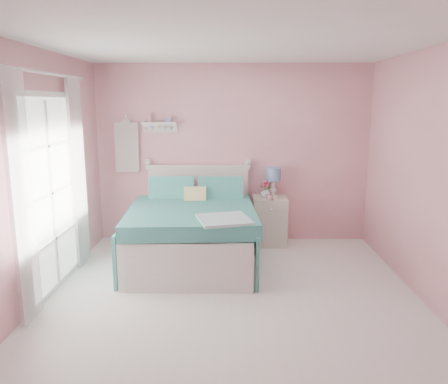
{
  "coord_description": "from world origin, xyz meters",
  "views": [
    {
      "loc": [
        -0.01,
        -4.18,
        2.04
      ],
      "look_at": [
        -0.11,
        1.2,
        0.94
      ],
      "focal_mm": 35.0,
      "sensor_mm": 36.0,
      "label": 1
    }
  ],
  "objects_px": {
    "bed": "(193,232)",
    "vase": "(265,192)",
    "nightstand": "(269,221)",
    "teacup": "(270,197)",
    "table_lamp": "(273,176)"
  },
  "relations": [
    {
      "from": "table_lamp",
      "to": "bed",
      "type": "bearing_deg",
      "value": -143.5
    },
    {
      "from": "vase",
      "to": "bed",
      "type": "bearing_deg",
      "value": -142.68
    },
    {
      "from": "bed",
      "to": "teacup",
      "type": "height_order",
      "value": "bed"
    },
    {
      "from": "table_lamp",
      "to": "vase",
      "type": "bearing_deg",
      "value": -151.31
    },
    {
      "from": "teacup",
      "to": "nightstand",
      "type": "bearing_deg",
      "value": 85.3
    },
    {
      "from": "bed",
      "to": "teacup",
      "type": "relative_size",
      "value": 21.72
    },
    {
      "from": "nightstand",
      "to": "vase",
      "type": "relative_size",
      "value": 4.77
    },
    {
      "from": "bed",
      "to": "vase",
      "type": "xyz_separation_m",
      "value": [
        0.98,
        0.75,
        0.38
      ]
    },
    {
      "from": "bed",
      "to": "table_lamp",
      "type": "height_order",
      "value": "bed"
    },
    {
      "from": "nightstand",
      "to": "teacup",
      "type": "distance_m",
      "value": 0.42
    },
    {
      "from": "bed",
      "to": "nightstand",
      "type": "relative_size",
      "value": 2.88
    },
    {
      "from": "vase",
      "to": "teacup",
      "type": "height_order",
      "value": "vase"
    },
    {
      "from": "nightstand",
      "to": "vase",
      "type": "height_order",
      "value": "vase"
    },
    {
      "from": "bed",
      "to": "vase",
      "type": "height_order",
      "value": "bed"
    },
    {
      "from": "vase",
      "to": "teacup",
      "type": "distance_m",
      "value": 0.19
    }
  ]
}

